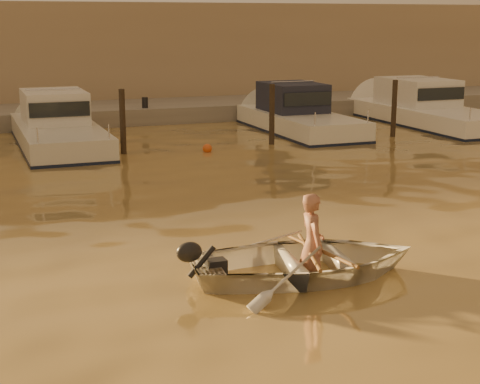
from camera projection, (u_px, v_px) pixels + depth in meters
name	position (u px, v px, depth m)	size (l,w,h in m)	color
ground_plane	(345.00, 316.00, 10.34)	(160.00, 160.00, 0.00)	olive
dinghy	(306.00, 261.00, 11.86)	(2.67, 3.73, 0.77)	silver
person	(312.00, 244.00, 11.82)	(0.61, 0.40, 1.68)	#A06550
outboard_motor	(215.00, 267.00, 11.51)	(0.90, 0.40, 0.70)	black
oar_port	(321.00, 251.00, 11.88)	(0.06, 0.06, 2.10)	brown
oar_starboard	(309.00, 252.00, 11.84)	(0.06, 0.06, 2.10)	brown
moored_boat_2	(58.00, 127.00, 24.10)	(2.49, 8.28, 1.75)	silver
moored_boat_4	(300.00, 115.00, 27.13)	(2.45, 7.49, 1.75)	white
moored_boat_5	(428.00, 109.00, 29.08)	(2.75, 9.06, 1.75)	white
piling_2	(123.00, 125.00, 22.62)	(0.18, 0.18, 2.20)	#2D2319
piling_3	(272.00, 117.00, 24.35)	(0.18, 0.18, 2.20)	#2D2319
piling_4	(394.00, 111.00, 25.98)	(0.18, 0.18, 2.20)	#2D2319
fender_c	(91.00, 159.00, 21.35)	(0.30, 0.30, 0.30)	silver
fender_d	(207.00, 149.00, 23.14)	(0.30, 0.30, 0.30)	#CF4E18
fender_e	(353.00, 137.00, 25.39)	(0.30, 0.30, 0.30)	white
quay	(89.00, 118.00, 29.87)	(52.00, 4.00, 1.00)	gray
waterfront_building	(67.00, 56.00, 34.36)	(46.00, 7.00, 4.80)	#9E8466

